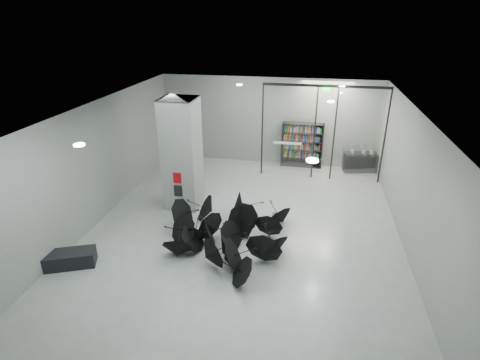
% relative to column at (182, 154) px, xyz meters
% --- Properties ---
extents(room, '(14.00, 14.02, 4.01)m').
position_rel_column_xyz_m(room, '(2.50, -2.00, 0.84)').
color(room, gray).
rests_on(room, ground).
extents(column, '(1.20, 1.20, 4.00)m').
position_rel_column_xyz_m(column, '(0.00, 0.00, 0.00)').
color(column, slate).
rests_on(column, ground).
extents(fire_cabinet, '(0.28, 0.04, 0.38)m').
position_rel_column_xyz_m(fire_cabinet, '(0.00, -0.62, -0.65)').
color(fire_cabinet, '#A50A07').
rests_on(fire_cabinet, column).
extents(info_panel, '(0.30, 0.03, 0.42)m').
position_rel_column_xyz_m(info_panel, '(0.00, -0.62, -1.15)').
color(info_panel, black).
rests_on(info_panel, column).
extents(exit_sign, '(0.30, 0.06, 0.15)m').
position_rel_column_xyz_m(exit_sign, '(4.90, 3.30, 1.82)').
color(exit_sign, '#0CE533').
rests_on(exit_sign, room).
extents(glass_partition, '(5.06, 0.08, 4.00)m').
position_rel_column_xyz_m(glass_partition, '(4.89, 3.50, 0.18)').
color(glass_partition, silver).
rests_on(glass_partition, ground).
extents(bench, '(1.51, 1.08, 0.44)m').
position_rel_column_xyz_m(bench, '(-2.00, -4.21, -1.78)').
color(bench, black).
rests_on(bench, ground).
extents(bookshelf, '(1.88, 0.41, 2.06)m').
position_rel_column_xyz_m(bookshelf, '(4.09, 4.75, -0.97)').
color(bookshelf, black).
rests_on(bookshelf, ground).
extents(shop_counter, '(1.52, 0.84, 0.86)m').
position_rel_column_xyz_m(shop_counter, '(6.72, 4.62, -1.57)').
color(shop_counter, black).
rests_on(shop_counter, ground).
extents(umbrella_cluster, '(4.69, 4.49, 1.31)m').
position_rel_column_xyz_m(umbrella_cluster, '(2.09, -2.36, -1.69)').
color(umbrella_cluster, black).
rests_on(umbrella_cluster, ground).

